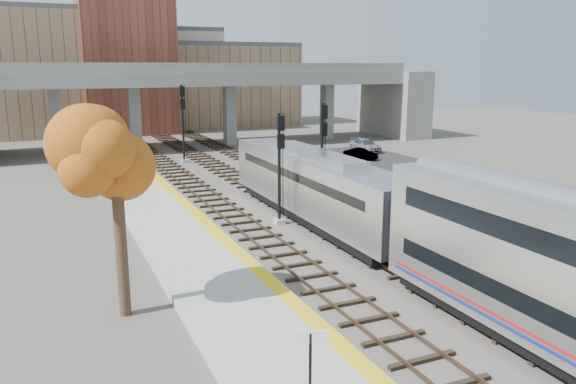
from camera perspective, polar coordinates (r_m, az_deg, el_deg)
name	(u,v)px	position (r m, az deg, el deg)	size (l,w,h in m)	color
ground	(401,284)	(24.99, 11.42, -9.16)	(160.00, 160.00, 0.00)	#47423D
platform	(242,309)	(21.82, -4.69, -11.79)	(4.50, 60.00, 0.35)	#9E9E99
yellow_strip	(288,297)	(22.38, -0.02, -10.59)	(0.70, 60.00, 0.01)	yellow
tracks	(299,212)	(35.72, 1.09, -2.09)	(10.70, 95.00, 0.25)	black
overpass	(212,96)	(66.53, -7.73, 9.69)	(54.00, 12.00, 9.50)	slate
buildings_far	(146,75)	(86.67, -14.25, 11.47)	(43.00, 21.00, 20.60)	#957356
parking_lot	(353,162)	(55.13, 6.63, 3.05)	(14.00, 18.00, 0.04)	black
locomotive	(315,185)	(33.37, 2.75, 0.72)	(3.02, 19.05, 4.10)	#A8AAB2
signal_mast_near	(280,172)	(32.70, -0.85, 2.06)	(0.60, 0.64, 6.56)	#9E9E99
signal_mast_mid	(322,157)	(36.67, 3.49, 3.58)	(0.60, 0.64, 6.90)	#9E9E99
signal_mast_far	(183,124)	(54.95, -10.62, 6.84)	(0.60, 0.64, 7.46)	#9E9E99
station_sign	(310,354)	(15.00, 2.28, -16.11)	(0.84, 0.42, 2.27)	black
tree	(115,155)	(20.88, -17.19, 3.66)	(3.60, 3.60, 8.26)	#382619
car_a	(362,167)	(49.15, 7.56, 2.54)	(1.34, 3.34, 1.14)	#99999E
car_b	(361,154)	(56.45, 7.38, 3.85)	(1.18, 3.39, 1.12)	#99999E
car_c	(365,145)	(61.96, 7.86, 4.72)	(1.86, 4.57, 1.33)	#99999E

